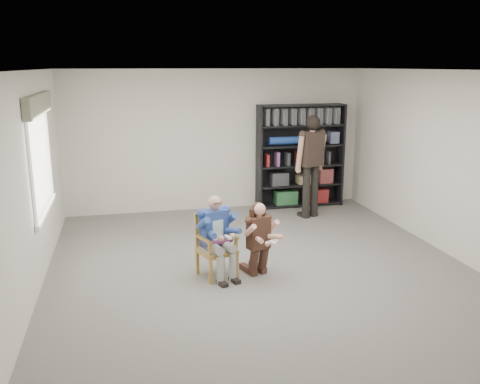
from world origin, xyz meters
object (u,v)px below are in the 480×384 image
object	(u,v)px
armchair	(217,246)
seated_man	(217,236)
standing_man	(311,168)
bookshelf	(300,156)
kneeling_woman	(260,239)

from	to	relation	value
armchair	seated_man	xyz separation A→B (m)	(0.00, 0.00, 0.13)
seated_man	standing_man	size ratio (longest dim) A/B	0.59
armchair	bookshelf	distance (m)	4.04
kneeling_woman	bookshelf	distance (m)	3.82
armchair	seated_man	bearing A→B (deg)	-18.39
bookshelf	standing_man	xyz separation A→B (m)	(-0.08, -0.83, -0.08)
armchair	kneeling_woman	world-z (taller)	kneeling_woman
seated_man	armchair	bearing A→B (deg)	161.61
bookshelf	standing_man	distance (m)	0.84
kneeling_woman	bookshelf	xyz separation A→B (m)	(1.78, 3.34, 0.52)
seated_man	bookshelf	world-z (taller)	bookshelf
bookshelf	kneeling_woman	bearing A→B (deg)	-118.02
kneeling_woman	bookshelf	bearing A→B (deg)	43.59
kneeling_woman	standing_man	size ratio (longest dim) A/B	0.54
bookshelf	standing_man	size ratio (longest dim) A/B	1.08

